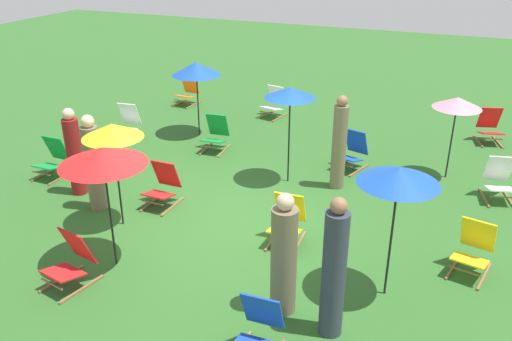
{
  "coord_description": "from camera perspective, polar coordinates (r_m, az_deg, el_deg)",
  "views": [
    {
      "loc": [
        3.48,
        -7.08,
        4.62
      ],
      "look_at": [
        0.0,
        1.2,
        0.5
      ],
      "focal_mm": 37.26,
      "sensor_mm": 36.0,
      "label": 1
    }
  ],
  "objects": [
    {
      "name": "deckchair_1",
      "position": [
        6.41,
        0.24,
        -16.89
      ],
      "size": [
        0.51,
        0.78,
        0.83
      ],
      "rotation": [
        0.0,
        0.0,
        0.04
      ],
      "color": "olive",
      "rests_on": "ground"
    },
    {
      "name": "umbrella_4",
      "position": [
        12.66,
        -6.43,
        10.8
      ],
      "size": [
        1.14,
        1.14,
        1.78
      ],
      "color": "black",
      "rests_on": "ground"
    },
    {
      "name": "deckchair_5",
      "position": [
        8.39,
        22.31,
        -7.86
      ],
      "size": [
        0.62,
        0.84,
        0.83
      ],
      "rotation": [
        0.0,
        0.0,
        -0.21
      ],
      "color": "olive",
      "rests_on": "ground"
    },
    {
      "name": "umbrella_5",
      "position": [
        8.72,
        -15.18,
        4.11
      ],
      "size": [
        0.98,
        0.98,
        1.81
      ],
      "color": "black",
      "rests_on": "ground"
    },
    {
      "name": "deckchair_2",
      "position": [
        14.24,
        1.98,
        7.24
      ],
      "size": [
        0.62,
        0.84,
        0.83
      ],
      "rotation": [
        0.0,
        0.0,
        -0.21
      ],
      "color": "olive",
      "rests_on": "ground"
    },
    {
      "name": "person_1",
      "position": [
        10.39,
        -18.91,
        1.7
      ],
      "size": [
        0.41,
        0.41,
        1.69
      ],
      "rotation": [
        0.0,
        0.0,
        5.45
      ],
      "color": "maroon",
      "rests_on": "ground"
    },
    {
      "name": "person_2",
      "position": [
        9.69,
        -17.05,
        0.54
      ],
      "size": [
        0.42,
        0.42,
        1.76
      ],
      "rotation": [
        0.0,
        0.0,
        0.98
      ],
      "color": "#72664C",
      "rests_on": "ground"
    },
    {
      "name": "person_3",
      "position": [
        6.48,
        8.36,
        -10.71
      ],
      "size": [
        0.41,
        0.41,
        1.89
      ],
      "rotation": [
        0.0,
        0.0,
        3.81
      ],
      "color": "#333847",
      "rests_on": "ground"
    },
    {
      "name": "deckchair_12",
      "position": [
        7.96,
        -19.21,
        -9.2
      ],
      "size": [
        0.61,
        0.84,
        0.83
      ],
      "rotation": [
        0.0,
        0.0,
        -0.19
      ],
      "color": "olive",
      "rests_on": "ground"
    },
    {
      "name": "deckchair_13",
      "position": [
        15.39,
        -7.37,
        8.4
      ],
      "size": [
        0.53,
        0.79,
        0.83
      ],
      "rotation": [
        0.0,
        0.0,
        -0.07
      ],
      "color": "olive",
      "rests_on": "ground"
    },
    {
      "name": "deckchair_10",
      "position": [
        10.78,
        24.65,
        -0.97
      ],
      "size": [
        0.65,
        0.86,
        0.83
      ],
      "rotation": [
        0.0,
        0.0,
        0.26
      ],
      "color": "olive",
      "rests_on": "ground"
    },
    {
      "name": "person_0",
      "position": [
        6.83,
        3.0,
        -9.35
      ],
      "size": [
        0.48,
        0.48,
        1.72
      ],
      "rotation": [
        0.0,
        0.0,
        2.31
      ],
      "color": "#72664C",
      "rests_on": "ground"
    },
    {
      "name": "deckchair_9",
      "position": [
        8.5,
        3.38,
        -5.42
      ],
      "size": [
        0.51,
        0.78,
        0.83
      ],
      "rotation": [
        0.0,
        0.0,
        0.05
      ],
      "color": "olive",
      "rests_on": "ground"
    },
    {
      "name": "deckchair_4",
      "position": [
        12.03,
        -4.36,
        3.87
      ],
      "size": [
        0.54,
        0.8,
        0.83
      ],
      "rotation": [
        0.0,
        0.0,
        0.08
      ],
      "color": "olive",
      "rests_on": "ground"
    },
    {
      "name": "umbrella_0",
      "position": [
        10.94,
        20.81,
        6.79
      ],
      "size": [
        0.93,
        0.93,
        1.68
      ],
      "color": "black",
      "rests_on": "ground"
    },
    {
      "name": "person_4",
      "position": [
        10.17,
        8.93,
        2.76
      ],
      "size": [
        0.37,
        0.37,
        1.84
      ],
      "rotation": [
        0.0,
        0.0,
        2.07
      ],
      "color": "#72664C",
      "rests_on": "ground"
    },
    {
      "name": "deckchair_6",
      "position": [
        9.74,
        -9.99,
        -1.66
      ],
      "size": [
        0.48,
        0.76,
        0.83
      ],
      "rotation": [
        0.0,
        0.0,
        -0.01
      ],
      "color": "olive",
      "rests_on": "ground"
    },
    {
      "name": "deckchair_3",
      "position": [
        11.46,
        -20.97,
        1.16
      ],
      "size": [
        0.49,
        0.77,
        0.83
      ],
      "rotation": [
        0.0,
        0.0,
        -0.02
      ],
      "color": "olive",
      "rests_on": "ground"
    },
    {
      "name": "umbrella_3",
      "position": [
        7.59,
        -16.15,
        1.48
      ],
      "size": [
        1.23,
        1.23,
        1.89
      ],
      "color": "black",
      "rests_on": "ground"
    },
    {
      "name": "umbrella_1",
      "position": [
        10.01,
        3.69,
        8.31
      ],
      "size": [
        0.97,
        0.97,
        1.93
      ],
      "color": "black",
      "rests_on": "ground"
    },
    {
      "name": "deckchair_11",
      "position": [
        13.62,
        23.82,
        4.3
      ],
      "size": [
        0.68,
        0.87,
        0.83
      ],
      "rotation": [
        0.0,
        0.0,
        0.3
      ],
      "color": "olive",
      "rests_on": "ground"
    },
    {
      "name": "deckchair_7",
      "position": [
        11.24,
        10.28,
        2.01
      ],
      "size": [
        0.67,
        0.86,
        0.83
      ],
      "rotation": [
        0.0,
        0.0,
        -0.29
      ],
      "color": "olive",
      "rests_on": "ground"
    },
    {
      "name": "deckchair_14",
      "position": [
        13.12,
        -13.66,
        5.01
      ],
      "size": [
        0.56,
        0.81,
        0.83
      ],
      "rotation": [
        0.0,
        0.0,
        0.11
      ],
      "color": "olive",
      "rests_on": "ground"
    },
    {
      "name": "ground_plane",
      "position": [
        9.14,
        -2.93,
        -5.75
      ],
      "size": [
        40.0,
        40.0,
        0.0
      ],
      "primitive_type": "plane",
      "color": "#2D6026"
    },
    {
      "name": "umbrella_2",
      "position": [
        6.85,
        15.08,
        -0.55
      ],
      "size": [
        1.05,
        1.05,
        1.92
      ],
      "color": "black",
      "rests_on": "ground"
    }
  ]
}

